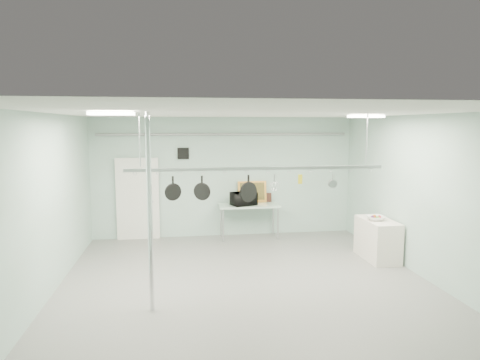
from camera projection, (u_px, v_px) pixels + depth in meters
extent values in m
plane|color=gray|center=(249.00, 290.00, 7.79)|extent=(8.00, 8.00, 0.00)
cube|color=silver|center=(250.00, 113.00, 7.39)|extent=(7.00, 8.00, 0.02)
cube|color=#A9CBC2|center=(225.00, 177.00, 11.50)|extent=(7.00, 0.02, 3.20)
cube|color=#A9CBC2|center=(431.00, 199.00, 8.09)|extent=(0.02, 8.00, 3.20)
cube|color=silver|center=(138.00, 200.00, 11.19)|extent=(1.10, 0.10, 2.20)
cube|color=black|center=(183.00, 153.00, 11.24)|extent=(0.30, 0.04, 0.30)
cylinder|color=gray|center=(225.00, 134.00, 11.27)|extent=(6.60, 0.07, 0.07)
cylinder|color=silver|center=(150.00, 214.00, 6.75)|extent=(0.08, 0.08, 3.20)
cube|color=silver|center=(249.00, 205.00, 11.30)|extent=(1.60, 0.70, 0.05)
cylinder|color=#B7B7BC|center=(223.00, 225.00, 10.98)|extent=(0.04, 0.04, 0.86)
cylinder|color=#B7B7BC|center=(221.00, 221.00, 11.53)|extent=(0.04, 0.04, 0.86)
cylinder|color=#B7B7BC|center=(278.00, 224.00, 11.19)|extent=(0.04, 0.04, 0.86)
cylinder|color=#B7B7BC|center=(273.00, 219.00, 11.74)|extent=(0.04, 0.04, 0.86)
cube|color=silver|center=(377.00, 239.00, 9.56)|extent=(0.60, 1.20, 0.90)
cube|color=#B7B7BC|center=(258.00, 168.00, 7.84)|extent=(4.80, 0.06, 0.06)
cylinder|color=#B7B7BC|center=(140.00, 142.00, 7.47)|extent=(0.02, 0.02, 0.94)
cylinder|color=#B7B7BC|center=(367.00, 141.00, 8.07)|extent=(0.02, 0.02, 0.94)
cube|color=white|center=(112.00, 113.00, 6.29)|extent=(0.65, 0.30, 0.05)
cube|color=white|center=(366.00, 116.00, 8.32)|extent=(0.65, 0.30, 0.05)
imported|color=black|center=(244.00, 199.00, 11.18)|extent=(0.73, 0.60, 0.34)
cylinder|color=white|center=(254.00, 202.00, 11.21)|extent=(0.18, 0.18, 0.18)
cube|color=gold|center=(252.00, 192.00, 11.57)|extent=(0.78, 0.14, 0.58)
cube|color=#351B12|center=(266.00, 198.00, 11.65)|extent=(0.30, 0.09, 0.25)
imported|color=white|center=(376.00, 218.00, 9.44)|extent=(0.42, 0.42, 0.10)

